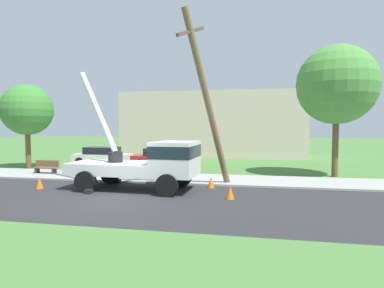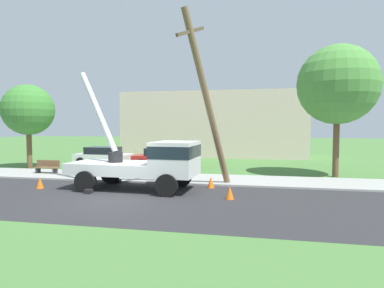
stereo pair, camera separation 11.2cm
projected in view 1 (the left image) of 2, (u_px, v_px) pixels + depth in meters
name	position (u px, v px, depth m)	size (l,w,h in m)	color
ground_plane	(180.00, 165.00, 25.62)	(120.00, 120.00, 0.00)	#477538
road_asphalt	(115.00, 199.00, 13.87)	(80.00, 7.44, 0.01)	#2B2B2D
sidewalk_strip	(154.00, 178.00, 19.20)	(80.00, 3.46, 0.10)	#9E9E99
utility_truck	(150.00, 161.00, 15.68)	(6.75, 3.21, 5.98)	silver
leaning_utility_pole	(207.00, 100.00, 15.96)	(2.27, 3.40, 8.51)	brown
traffic_cone_ahead	(230.00, 193.00, 13.81)	(0.36, 0.36, 0.56)	orange
traffic_cone_behind	(40.00, 183.00, 16.11)	(0.36, 0.36, 0.56)	orange
traffic_cone_curbside	(211.00, 182.00, 16.29)	(0.36, 0.36, 0.56)	orange
parked_sedan_white	(102.00, 156.00, 25.68)	(4.46, 2.12, 1.42)	silver
parked_sedan_red	(162.00, 157.00, 24.53)	(4.50, 2.18, 1.42)	#B21E1E
park_bench	(46.00, 167.00, 20.62)	(1.60, 0.45, 0.90)	brown
roadside_tree_near	(27.00, 110.00, 23.30)	(3.60, 3.60, 6.02)	brown
roadside_tree_far	(337.00, 85.00, 19.51)	(4.71, 4.71, 7.88)	brown
lowrise_building_backdrop	(213.00, 124.00, 33.62)	(18.00, 6.00, 6.40)	beige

